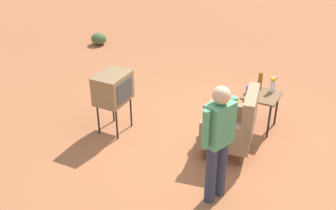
{
  "coord_description": "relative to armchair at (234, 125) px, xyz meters",
  "views": [
    {
      "loc": [
        5.06,
        1.78,
        3.67
      ],
      "look_at": [
        0.28,
        -0.81,
        0.65
      ],
      "focal_mm": 42.81,
      "sensor_mm": 36.0,
      "label": 1
    }
  ],
  "objects": [
    {
      "name": "armchair",
      "position": [
        0.0,
        0.0,
        0.0
      ],
      "size": [
        0.9,
        0.91,
        1.06
      ],
      "color": "brown",
      "rests_on": "ground"
    },
    {
      "name": "ground_plane",
      "position": [
        -0.11,
        -0.22,
        -0.5
      ],
      "size": [
        60.0,
        60.0,
        0.0
      ],
      "primitive_type": "plane",
      "color": "#A05B38"
    },
    {
      "name": "tv_on_stand",
      "position": [
        0.32,
        -1.95,
        0.28
      ],
      "size": [
        0.61,
        0.47,
        1.03
      ],
      "color": "black",
      "rests_on": "ground"
    },
    {
      "name": "flower_vase",
      "position": [
        -1.11,
        0.26,
        0.28
      ],
      "size": [
        0.15,
        0.09,
        0.27
      ],
      "color": "silver",
      "rests_on": "side_table"
    },
    {
      "name": "side_table",
      "position": [
        -0.91,
        0.14,
        0.04
      ],
      "size": [
        0.56,
        0.56,
        0.63
      ],
      "color": "black",
      "rests_on": "ground"
    },
    {
      "name": "bottle_tall_amber",
      "position": [
        -1.09,
        0.04,
        0.28
      ],
      "size": [
        0.07,
        0.07,
        0.3
      ],
      "primitive_type": "cylinder",
      "color": "brown",
      "rests_on": "side_table"
    },
    {
      "name": "shrub_mid",
      "position": [
        -2.87,
        -4.71,
        -0.35
      ],
      "size": [
        0.39,
        0.39,
        0.3
      ],
      "primitive_type": "ellipsoid",
      "color": "#475B33",
      "rests_on": "ground"
    },
    {
      "name": "person_standing",
      "position": [
        1.06,
        0.16,
        0.44
      ],
      "size": [
        0.54,
        0.33,
        1.64
      ],
      "color": "#2D3347",
      "rests_on": "ground"
    },
    {
      "name": "soda_can_blue",
      "position": [
        -0.86,
        -0.08,
        0.19
      ],
      "size": [
        0.07,
        0.07,
        0.12
      ],
      "primitive_type": "cylinder",
      "color": "blue",
      "rests_on": "side_table"
    }
  ]
}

